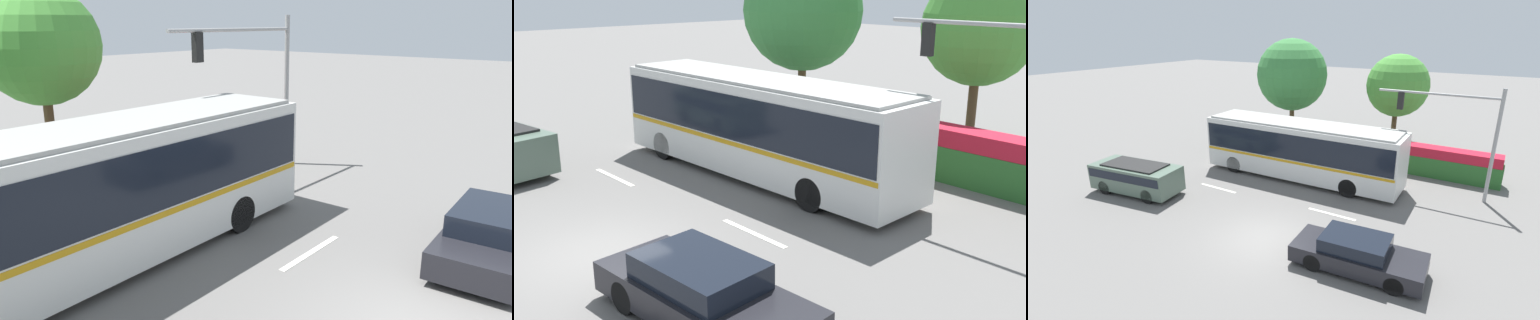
% 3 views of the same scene
% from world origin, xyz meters
% --- Properties ---
extents(city_bus, '(11.64, 2.85, 3.30)m').
position_xyz_m(city_bus, '(-1.95, 6.79, 1.88)').
color(city_bus, silver).
rests_on(city_bus, ground).
extents(sedan_foreground, '(4.84, 2.16, 1.31)m').
position_xyz_m(sedan_foreground, '(4.06, 0.04, 0.63)').
color(sedan_foreground, black).
rests_on(sedan_foreground, ground).
extents(traffic_light_pole, '(5.91, 0.24, 5.70)m').
position_xyz_m(traffic_light_pole, '(5.98, 8.68, 3.79)').
color(traffic_light_pole, gray).
rests_on(traffic_light_pole, ground).
extents(flowering_hedge, '(7.69, 1.08, 1.75)m').
position_xyz_m(flowering_hedge, '(4.39, 11.16, 0.86)').
color(flowering_hedge, '#286028').
rests_on(flowering_hedge, ground).
extents(street_tree_centre, '(4.20, 4.20, 6.72)m').
position_xyz_m(street_tree_centre, '(1.15, 14.74, 4.61)').
color(street_tree_centre, brown).
rests_on(street_tree_centre, ground).
extents(lane_stripe_near, '(2.40, 0.16, 0.01)m').
position_xyz_m(lane_stripe_near, '(1.54, 3.48, 0.01)').
color(lane_stripe_near, silver).
rests_on(lane_stripe_near, ground).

